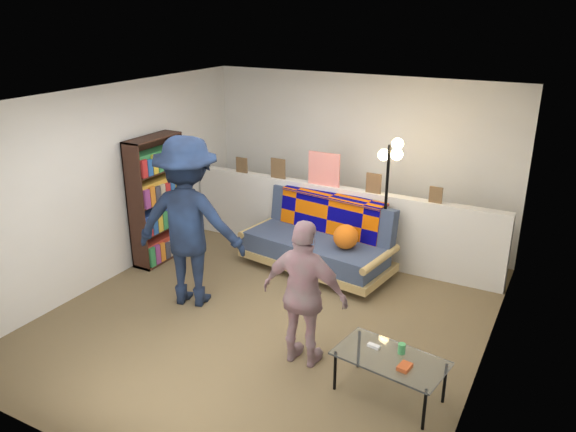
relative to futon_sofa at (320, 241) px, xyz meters
The scene contains 10 objects.
ground 1.38m from the futon_sofa, 89.22° to the right, with size 5.00×5.00×0.00m, color brown.
room_shell 1.54m from the futon_sofa, 88.78° to the right, with size 4.60×5.05×2.45m.
half_wall_ledge 0.49m from the futon_sofa, 87.84° to the left, with size 4.45×0.15×1.00m, color silver.
ledge_decor 0.94m from the futon_sofa, 114.40° to the left, with size 2.97×0.02×0.45m.
futon_sofa is the anchor object (origin of this frame).
bookshelf 2.22m from the futon_sofa, 160.76° to the right, with size 0.28×0.85×1.69m.
coffee_table 2.62m from the futon_sofa, 51.27° to the right, with size 1.02×0.66×0.49m.
floor_lamp 1.21m from the futon_sofa, 14.47° to the left, with size 0.36×0.33×1.79m.
person_left 1.84m from the futon_sofa, 122.97° to the right, with size 1.27×0.73×1.96m, color black.
person_right 2.10m from the futon_sofa, 69.04° to the right, with size 0.86×0.36×1.46m, color #CE8595.
Camera 1 is at (2.79, -4.77, 3.25)m, focal length 35.00 mm.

